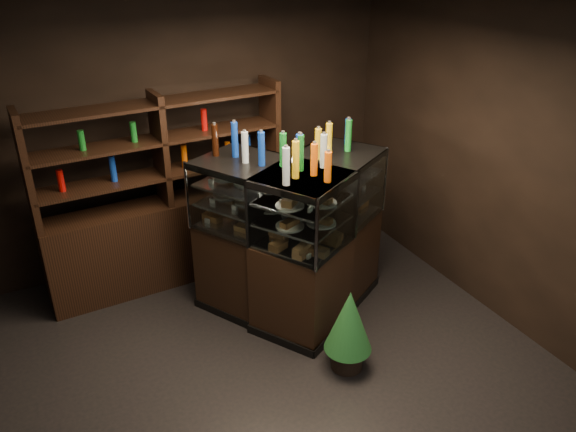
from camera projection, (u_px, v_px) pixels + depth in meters
name	position (u px, v px, depth m)	size (l,w,h in m)	color
ground	(261.00, 398.00, 4.45)	(5.00, 5.00, 0.00)	black
room_shell	(255.00, 170.00, 3.59)	(5.02, 5.02, 3.01)	black
display_case	(295.00, 265.00, 5.29)	(1.87, 1.56, 1.53)	black
food_display	(296.00, 200.00, 4.99)	(1.43, 1.19, 0.47)	#C58346
bottles_top	(296.00, 149.00, 4.78)	(1.26, 1.05, 0.30)	#0F38B2
potted_conifer	(349.00, 320.00, 4.56)	(0.40, 0.40, 0.85)	black
back_shelving	(168.00, 227.00, 5.78)	(2.49, 0.59, 2.00)	black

